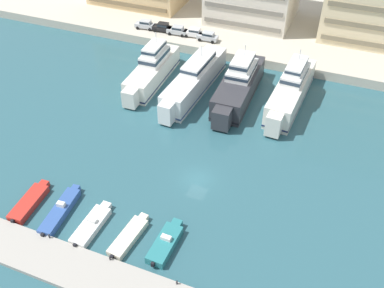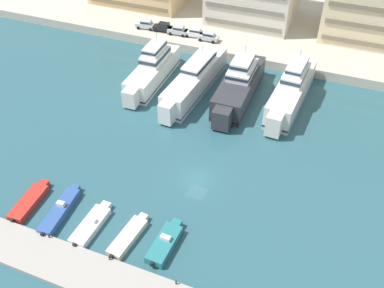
{
  "view_description": "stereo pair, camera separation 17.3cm",
  "coord_description": "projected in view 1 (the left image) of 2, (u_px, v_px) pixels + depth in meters",
  "views": [
    {
      "loc": [
        14.54,
        -38.18,
        40.57
      ],
      "look_at": [
        -2.3,
        3.86,
        2.5
      ],
      "focal_mm": 40.0,
      "sensor_mm": 36.0,
      "label": 1
    },
    {
      "loc": [
        14.7,
        -38.11,
        40.57
      ],
      "look_at": [
        -2.3,
        3.86,
        2.5
      ],
      "focal_mm": 40.0,
      "sensor_mm": 36.0,
      "label": 2
    }
  ],
  "objects": [
    {
      "name": "yacht_charcoal_mid_left",
      "position": [
        239.0,
        85.0,
        70.96
      ],
      "size": [
        5.34,
        20.0,
        8.49
      ],
      "color": "#333338",
      "rests_on": "ground"
    },
    {
      "name": "car_silver_far_left",
      "position": [
        145.0,
        24.0,
        88.31
      ],
      "size": [
        4.24,
        2.22,
        1.8
      ],
      "color": "#B7BCC1",
      "rests_on": "quay_promenade"
    },
    {
      "name": "motorboat_red_far_left",
      "position": [
        30.0,
        202.0,
        53.63
      ],
      "size": [
        2.45,
        7.3,
        0.95
      ],
      "color": "red",
      "rests_on": "ground"
    },
    {
      "name": "car_silver_mid_left",
      "position": [
        177.0,
        30.0,
        86.19
      ],
      "size": [
        4.19,
        2.1,
        1.8
      ],
      "color": "#B7BCC1",
      "rests_on": "quay_promenade"
    },
    {
      "name": "car_white_center_left",
      "position": [
        194.0,
        32.0,
        85.41
      ],
      "size": [
        4.21,
        2.14,
        1.8
      ],
      "color": "white",
      "rests_on": "quay_promenade"
    },
    {
      "name": "motorboat_cream_center_left",
      "position": [
        129.0,
        236.0,
        49.6
      ],
      "size": [
        2.43,
        7.05,
        0.88
      ],
      "color": "beige",
      "rests_on": "ground"
    },
    {
      "name": "motorboat_white_mid_left",
      "position": [
        92.0,
        225.0,
        50.9
      ],
      "size": [
        2.22,
        7.21,
        1.26
      ],
      "color": "white",
      "rests_on": "ground"
    },
    {
      "name": "yacht_ivory_far_left",
      "position": [
        152.0,
        69.0,
        74.97
      ],
      "size": [
        4.58,
        18.57,
        8.32
      ],
      "color": "silver",
      "rests_on": "ground"
    },
    {
      "name": "bollard_west",
      "position": [
        49.0,
        236.0,
        49.11
      ],
      "size": [
        0.2,
        0.2,
        0.61
      ],
      "color": "#2D2D33",
      "rests_on": "pier_dock"
    },
    {
      "name": "car_black_left",
      "position": [
        163.0,
        27.0,
        87.31
      ],
      "size": [
        4.18,
        2.08,
        1.8
      ],
      "color": "black",
      "rests_on": "quay_promenade"
    },
    {
      "name": "yacht_ivory_center_left",
      "position": [
        291.0,
        90.0,
        69.55
      ],
      "size": [
        5.03,
        20.49,
        8.66
      ],
      "color": "silver",
      "rests_on": "ground"
    },
    {
      "name": "motorboat_blue_left",
      "position": [
        61.0,
        211.0,
        52.51
      ],
      "size": [
        2.47,
        8.46,
        1.55
      ],
      "color": "#33569E",
      "rests_on": "ground"
    },
    {
      "name": "car_silver_center",
      "position": [
        208.0,
        36.0,
        84.09
      ],
      "size": [
        4.11,
        1.94,
        1.8
      ],
      "color": "#B7BCC1",
      "rests_on": "quay_promenade"
    },
    {
      "name": "motorboat_teal_center",
      "position": [
        166.0,
        243.0,
        48.73
      ],
      "size": [
        2.3,
        6.83,
        1.55
      ],
      "color": "teal",
      "rests_on": "ground"
    },
    {
      "name": "bollard_west_mid",
      "position": [
        110.0,
        258.0,
        46.83
      ],
      "size": [
        0.2,
        0.2,
        0.61
      ],
      "color": "#2D2D33",
      "rests_on": "pier_dock"
    },
    {
      "name": "yacht_white_left",
      "position": [
        195.0,
        80.0,
        72.57
      ],
      "size": [
        4.9,
        22.18,
        7.15
      ],
      "color": "white",
      "rests_on": "ground"
    },
    {
      "name": "bollard_east_mid",
      "position": [
        177.0,
        282.0,
        44.55
      ],
      "size": [
        0.2,
        0.2,
        0.61
      ],
      "color": "#2D2D33",
      "rests_on": "pier_dock"
    },
    {
      "name": "ground_plane",
      "position": [
        197.0,
        179.0,
        57.38
      ],
      "size": [
        400.0,
        400.0,
        0.0
      ],
      "primitive_type": "plane",
      "color": "#2D5B66"
    }
  ]
}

